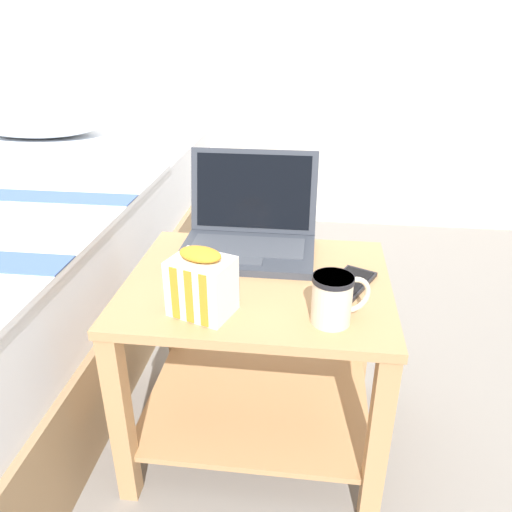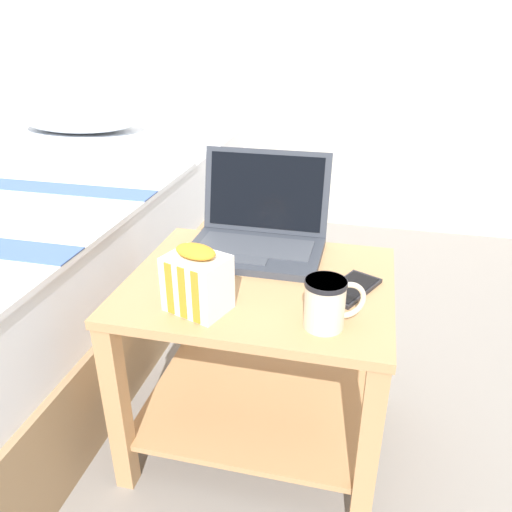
% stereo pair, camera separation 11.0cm
% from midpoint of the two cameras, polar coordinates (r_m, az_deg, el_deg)
% --- Properties ---
extents(ground_plane, '(8.00, 8.00, 0.00)m').
position_cam_midpoint_polar(ground_plane, '(1.46, -2.09, -19.69)').
color(ground_plane, gray).
extents(bedside_table, '(0.61, 0.50, 0.48)m').
position_cam_midpoint_polar(bedside_table, '(1.26, -2.32, -9.71)').
color(bedside_table, tan).
rests_on(bedside_table, ground_plane).
extents(laptop, '(0.34, 0.28, 0.24)m').
position_cam_midpoint_polar(laptop, '(1.30, -3.22, 2.74)').
color(laptop, '#333842').
rests_on(laptop, bedside_table).
extents(mug_front_left, '(0.12, 0.08, 0.10)m').
position_cam_midpoint_polar(mug_front_left, '(0.99, 5.77, -4.76)').
color(mug_front_left, beige).
rests_on(mug_front_left, bedside_table).
extents(snack_bag, '(0.15, 0.13, 0.15)m').
position_cam_midpoint_polar(snack_bag, '(1.02, -9.29, -3.24)').
color(snack_bag, white).
rests_on(snack_bag, bedside_table).
extents(cell_phone, '(0.14, 0.17, 0.01)m').
position_cam_midpoint_polar(cell_phone, '(1.15, 7.96, -3.08)').
color(cell_phone, black).
rests_on(cell_phone, bedside_table).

